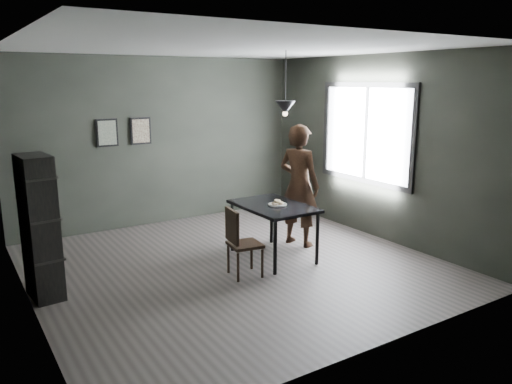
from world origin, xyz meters
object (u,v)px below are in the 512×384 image
shelf_unit (40,228)px  white_plate (277,205)px  cafe_table (273,210)px  wood_chair (239,238)px  pendant_lamp (285,107)px  woman (299,186)px

shelf_unit → white_plate: bearing=-12.5°
cafe_table → wood_chair: size_ratio=1.37×
shelf_unit → pendant_lamp: size_ratio=1.88×
shelf_unit → pendant_lamp: 3.41m
cafe_table → shelf_unit: (-2.92, 0.32, 0.14)m
cafe_table → wood_chair: 0.85m
cafe_table → white_plate: size_ratio=5.22×
wood_chair → pendant_lamp: (1.00, 0.45, 1.55)m
white_plate → pendant_lamp: (0.22, 0.16, 1.29)m
shelf_unit → pendant_lamp: bearing=-9.2°
cafe_table → white_plate: (0.03, -0.06, 0.08)m
cafe_table → pendant_lamp: bearing=21.8°
white_plate → pendant_lamp: bearing=35.0°
cafe_table → white_plate: white_plate is taller
white_plate → wood_chair: bearing=-159.3°
woman → cafe_table: bearing=92.9°
white_plate → wood_chair: 0.87m
woman → shelf_unit: size_ratio=1.11×
woman → shelf_unit: (-3.55, 0.06, -0.09)m
cafe_table → pendant_lamp: pendant_lamp is taller
cafe_table → pendant_lamp: (0.25, 0.10, 1.38)m
woman → pendant_lamp: pendant_lamp is taller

